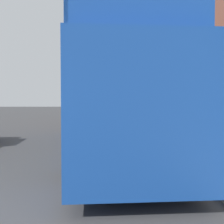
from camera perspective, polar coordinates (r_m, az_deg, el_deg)
ground_plane at (r=24.47m, az=-7.74°, el=-1.92°), size 144.00×144.00×0.00m
sidewalk at (r=21.73m, az=8.72°, el=-2.26°), size 3.89×108.00×0.14m
brick_terrace_rear at (r=22.85m, az=21.50°, el=9.79°), size 6.00×16.81×9.66m
tour_bus at (r=9.51m, az=0.39°, el=2.69°), size 2.92×11.27×3.98m
parked_car_ahead_of_bus at (r=17.75m, az=1.11°, el=-1.22°), size 1.89×4.44×1.46m
pedestrian_third at (r=11.75m, az=22.61°, el=-1.23°), size 0.41×0.23×1.57m
lamp_post_nearest at (r=8.12m, az=17.01°, el=11.97°), size 0.35×0.35×4.32m
lamp_post_second at (r=16.24m, az=7.36°, el=8.02°), size 0.35×0.35×4.74m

